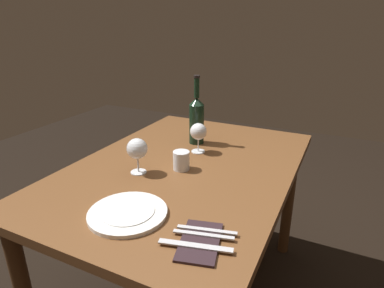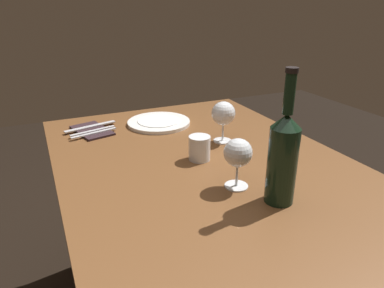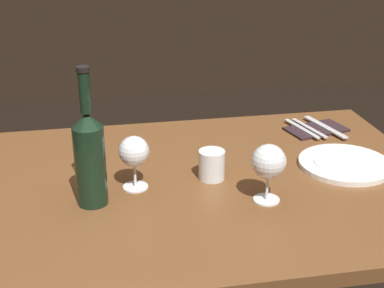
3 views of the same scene
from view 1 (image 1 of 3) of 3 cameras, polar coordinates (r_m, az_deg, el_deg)
name	(u,v)px [view 1 (image 1 of 3)]	position (r m, az deg, el deg)	size (l,w,h in m)	color
dining_table	(184,183)	(1.46, -1.33, -6.93)	(1.30, 0.90, 0.74)	brown
wine_glass_left	(198,132)	(1.52, 1.12, 2.07)	(0.08, 0.08, 0.14)	white
wine_glass_right	(137,149)	(1.33, -9.61, -0.94)	(0.09, 0.09, 0.15)	white
wine_bottle	(197,119)	(1.63, 0.81, 4.43)	(0.07, 0.07, 0.34)	black
water_tumbler	(181,161)	(1.37, -1.89, -3.07)	(0.07, 0.07, 0.08)	white
dinner_plate	(128,213)	(1.09, -11.22, -11.78)	(0.26, 0.26, 0.02)	white
folded_napkin	(200,241)	(0.96, 1.39, -16.73)	(0.21, 0.15, 0.01)	#2D1E23
fork_inner	(203,235)	(0.98, 2.03, -15.62)	(0.06, 0.18, 0.00)	silver
fork_outer	(207,230)	(1.00, 2.63, -14.84)	(0.06, 0.18, 0.00)	silver
table_knife	(195,246)	(0.94, 0.59, -17.43)	(0.07, 0.21, 0.00)	silver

